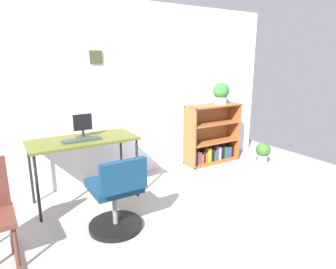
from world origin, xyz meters
name	(u,v)px	position (x,y,z in m)	size (l,w,h in m)	color
ground_plane	(215,262)	(0.00, 0.00, 0.00)	(6.24, 6.24, 0.00)	gray
wall_back	(112,93)	(0.00, 2.15, 1.18)	(5.20, 0.12, 2.35)	silver
desk	(83,144)	(-0.56, 1.66, 0.69)	(1.18, 0.56, 0.74)	#51541E
monitor	(83,126)	(-0.53, 1.71, 0.87)	(0.21, 0.17, 0.27)	#262628
keyboard	(82,140)	(-0.59, 1.58, 0.75)	(0.42, 0.13, 0.02)	#2A3631
office_chair	(117,199)	(-0.50, 0.86, 0.33)	(0.52, 0.55, 0.77)	black
bookshelf_low	(211,137)	(1.56, 1.96, 0.40)	(0.92, 0.30, 0.93)	brown
potted_plant_on_shelf	(221,93)	(1.69, 1.90, 1.11)	(0.25, 0.25, 0.34)	#B7B2A8
potted_plant_floor	(263,152)	(2.16, 1.39, 0.20)	(0.22, 0.22, 0.35)	#B7B2A8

